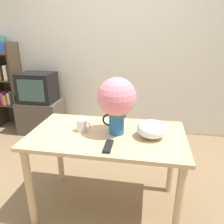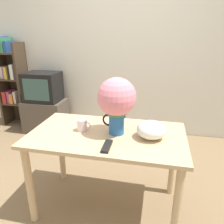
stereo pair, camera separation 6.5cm
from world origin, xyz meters
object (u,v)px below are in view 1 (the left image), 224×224
coffee_mug (82,126)px  tv_set (38,88)px  white_bowl (151,129)px  flower_vase (117,101)px

coffee_mug → tv_set: bearing=129.4°
coffee_mug → white_bowl: bearing=-1.2°
flower_vase → tv_set: 2.00m
coffee_mug → white_bowl: (0.57, -0.01, 0.02)m
flower_vase → white_bowl: 0.35m
white_bowl → tv_set: (-1.71, 1.40, -0.08)m
coffee_mug → tv_set: size_ratio=0.23×
coffee_mug → flower_vase: bearing=2.4°
white_bowl → tv_set: bearing=140.7°
flower_vase → white_bowl: size_ratio=2.01×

